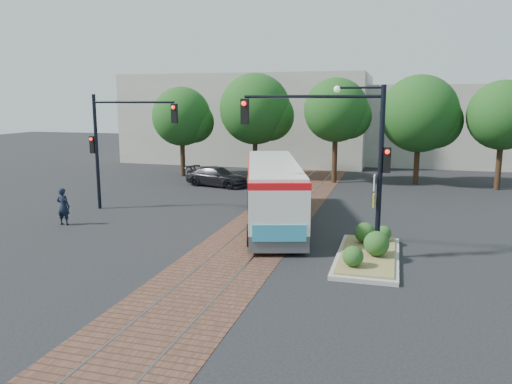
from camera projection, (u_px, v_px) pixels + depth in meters
ground at (249, 242)px, 20.33m from camera, size 120.00×120.00×0.00m
trackbed at (272, 219)px, 24.12m from camera, size 3.60×40.00×0.02m
tree_row at (332, 113)px, 34.68m from camera, size 26.40×5.60×7.67m
warehouses at (330, 121)px, 47.00m from camera, size 40.00×13.00×8.00m
city_bus at (273, 189)px, 23.26m from camera, size 5.22×10.94×2.88m
traffic_island at (369, 250)px, 18.14m from camera, size 2.20×5.20×1.13m
signal_pole_main at (346, 144)px, 17.79m from camera, size 5.49×0.46×6.00m
signal_pole_left at (115, 136)px, 25.65m from camera, size 4.99×0.34×6.00m
officer at (63, 206)px, 22.96m from camera, size 0.64×0.43×1.74m
parked_car at (217, 177)px, 33.53m from camera, size 4.75×2.77×1.29m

